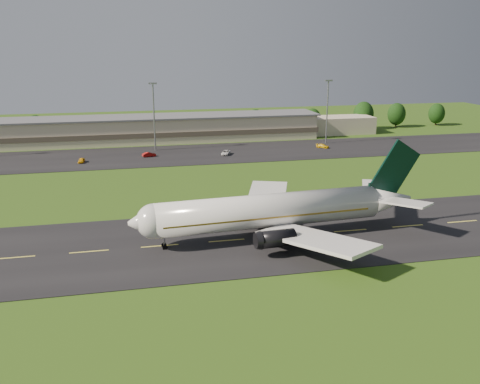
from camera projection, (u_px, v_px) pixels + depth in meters
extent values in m
plane|color=#254310|center=(160.00, 246.00, 86.02)|extent=(360.00, 360.00, 0.00)
cube|color=black|center=(160.00, 246.00, 86.01)|extent=(220.00, 30.00, 0.10)
cube|color=black|center=(140.00, 156.00, 153.63)|extent=(260.00, 30.00, 0.10)
cylinder|color=silver|center=(269.00, 211.00, 88.57)|extent=(38.30, 8.24, 5.60)
sphere|color=silver|center=(154.00, 221.00, 83.31)|extent=(5.60, 5.60, 5.60)
cone|color=silver|center=(141.00, 222.00, 82.75)|extent=(4.37, 5.64, 5.38)
cone|color=silver|center=(388.00, 199.00, 94.81)|extent=(9.36, 6.10, 5.49)
cube|color=olive|center=(266.00, 213.00, 88.53)|extent=(35.31, 8.07, 0.28)
cube|color=black|center=(150.00, 218.00, 82.99)|extent=(2.20, 3.13, 0.65)
cube|color=silver|center=(315.00, 239.00, 79.81)|extent=(15.09, 20.04, 2.20)
cube|color=silver|center=(266.00, 199.00, 100.09)|extent=(13.07, 20.23, 2.20)
cube|color=silver|center=(404.00, 202.00, 89.96)|extent=(7.90, 9.33, 0.91)
cube|color=silver|center=(374.00, 188.00, 99.18)|extent=(7.11, 9.39, 0.91)
cube|color=black|center=(381.00, 190.00, 93.91)|extent=(5.03, 0.90, 3.00)
cube|color=black|center=(395.00, 169.00, 93.60)|extent=(9.44, 1.11, 10.55)
cylinder|color=black|center=(277.00, 239.00, 81.29)|extent=(5.78, 3.08, 2.70)
cylinder|color=black|center=(246.00, 208.00, 96.05)|extent=(5.78, 3.08, 2.70)
cube|color=#C2B694|center=(136.00, 130.00, 175.10)|extent=(120.00, 15.00, 8.00)
cube|color=#4C4438|center=(136.00, 132.00, 175.32)|extent=(121.00, 15.40, 1.60)
cube|color=#595B60|center=(135.00, 117.00, 173.98)|extent=(122.00, 16.00, 0.50)
cube|color=#C2B694|center=(334.00, 125.00, 192.10)|extent=(28.00, 11.00, 6.00)
cylinder|color=gray|center=(154.00, 118.00, 159.51)|extent=(0.44, 0.44, 20.00)
cube|color=gray|center=(153.00, 83.00, 156.78)|extent=(2.40, 1.20, 0.50)
cylinder|color=gray|center=(327.00, 113.00, 171.18)|extent=(0.44, 0.44, 20.00)
cube|color=gray|center=(329.00, 80.00, 168.45)|extent=(2.40, 1.20, 0.50)
cylinder|color=black|center=(37.00, 136.00, 178.70)|extent=(0.56, 0.56, 2.68)
ellipsoid|color=black|center=(36.00, 127.00, 177.82)|extent=(6.25, 6.25, 7.81)
cylinder|color=black|center=(255.00, 129.00, 192.84)|extent=(0.56, 0.56, 2.74)
ellipsoid|color=black|center=(255.00, 120.00, 191.94)|extent=(6.38, 6.38, 7.98)
cylinder|color=black|center=(312.00, 127.00, 197.94)|extent=(0.56, 0.56, 2.61)
ellipsoid|color=black|center=(313.00, 119.00, 197.07)|extent=(6.10, 6.10, 7.63)
cylinder|color=black|center=(363.00, 125.00, 201.93)|extent=(0.56, 0.56, 3.26)
ellipsoid|color=black|center=(363.00, 114.00, 200.85)|extent=(7.61, 7.61, 9.51)
cylinder|color=black|center=(396.00, 123.00, 206.86)|extent=(0.56, 0.56, 2.93)
ellipsoid|color=black|center=(397.00, 114.00, 205.89)|extent=(6.83, 6.83, 8.53)
cylinder|color=black|center=(436.00, 122.00, 211.42)|extent=(0.56, 0.56, 2.70)
ellipsoid|color=black|center=(437.00, 113.00, 210.53)|extent=(6.30, 6.30, 7.87)
imported|color=#EFAE0E|center=(81.00, 160.00, 145.43)|extent=(1.93, 3.74, 1.22)
imported|color=maroon|center=(149.00, 155.00, 152.81)|extent=(4.10, 2.22, 1.28)
imported|color=silver|center=(226.00, 153.00, 155.56)|extent=(3.76, 4.98, 1.26)
imported|color=yellow|center=(323.00, 146.00, 165.73)|extent=(4.03, 4.00, 1.17)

